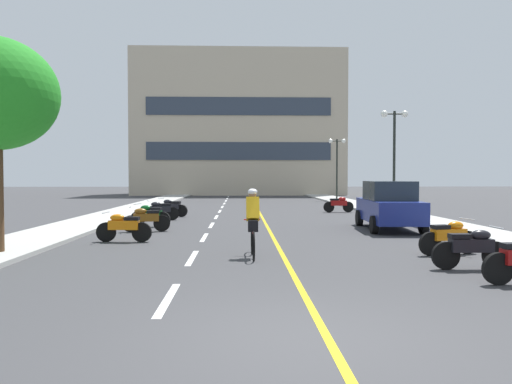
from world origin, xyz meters
The scene contains 29 objects.
ground_plane centered at (0.00, 21.00, 0.00)m, with size 140.00×140.00×0.00m, color #38383A.
curb_left centered at (-7.20, 24.00, 0.06)m, with size 2.40×72.00×0.12m, color #A8A8A3.
curb_right centered at (7.20, 24.00, 0.06)m, with size 2.40×72.00×0.12m, color #A8A8A3.
lane_dash_0 centered at (-2.00, 2.00, 0.00)m, with size 0.14×2.20×0.01m, color silver.
lane_dash_1 centered at (-2.00, 6.00, 0.00)m, with size 0.14×2.20×0.01m, color silver.
lane_dash_2 centered at (-2.00, 10.00, 0.00)m, with size 0.14×2.20×0.01m, color silver.
lane_dash_3 centered at (-2.00, 14.00, 0.00)m, with size 0.14×2.20×0.01m, color silver.
lane_dash_4 centered at (-2.00, 18.00, 0.00)m, with size 0.14×2.20×0.01m, color silver.
lane_dash_5 centered at (-2.00, 22.00, 0.00)m, with size 0.14×2.20×0.01m, color silver.
lane_dash_6 centered at (-2.00, 26.00, 0.00)m, with size 0.14×2.20×0.01m, color silver.
lane_dash_7 centered at (-2.00, 30.00, 0.00)m, with size 0.14×2.20×0.01m, color silver.
lane_dash_8 centered at (-2.00, 34.00, 0.00)m, with size 0.14×2.20×0.01m, color silver.
lane_dash_9 centered at (-2.00, 38.00, 0.00)m, with size 0.14×2.20×0.01m, color silver.
lane_dash_10 centered at (-2.00, 42.00, 0.00)m, with size 0.14×2.20×0.01m, color silver.
lane_dash_11 centered at (-2.00, 46.00, 0.00)m, with size 0.14×2.20×0.01m, color silver.
centre_line_yellow centered at (0.25, 24.00, 0.00)m, with size 0.12×66.00×0.01m, color gold.
office_building centered at (-0.95, 49.33, 7.78)m, with size 22.97×8.78×15.57m.
street_lamp_mid centered at (7.38, 19.73, 4.03)m, with size 1.46×0.36×5.38m.
street_lamp_far centered at (7.29, 34.61, 3.82)m, with size 1.46×0.36×5.04m.
parked_car_near centered at (4.76, 12.13, 0.92)m, with size 2.13×4.30×1.82m.
motorcycle_1 centered at (4.13, 4.32, 0.47)m, with size 1.70×0.60×0.92m.
motorcycle_2 centered at (4.49, 6.27, 0.47)m, with size 1.68×0.68×0.92m.
motorcycle_3 centered at (-4.37, 8.97, 0.47)m, with size 1.70×0.60×0.92m.
motorcycle_4 centered at (-4.23, 11.71, 0.47)m, with size 1.69×0.60×0.92m.
motorcycle_5 centered at (-4.41, 13.52, 0.47)m, with size 1.66×0.72×0.92m.
motorcycle_6 centered at (-4.46, 16.21, 0.47)m, with size 1.64×0.79×0.92m.
motorcycle_7 centered at (-4.26, 18.36, 0.47)m, with size 1.66×0.74×0.92m.
motorcycle_8 centered at (4.68, 20.98, 0.47)m, with size 1.70×0.60×0.92m.
cyclist_rider centered at (-0.51, 6.11, 0.89)m, with size 0.42×1.77×1.71m.
Camera 1 is at (-0.82, -5.84, 1.99)m, focal length 34.04 mm.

